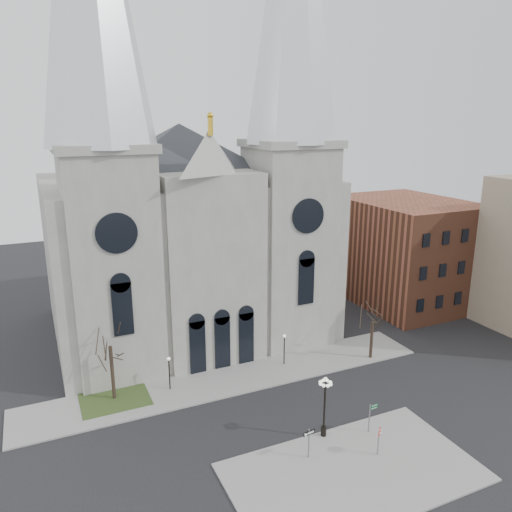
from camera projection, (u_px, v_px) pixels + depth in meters
name	position (u px, v px, depth m)	size (l,w,h in m)	color
ground	(284.00, 444.00, 38.93)	(160.00, 160.00, 0.00)	black
sidewalk_near	(353.00, 472.00, 35.72)	(18.00, 10.00, 0.14)	gray
sidewalk_far	(232.00, 379.00, 48.56)	(40.00, 6.00, 0.14)	gray
grass_patch	(115.00, 399.00, 45.05)	(6.00, 5.00, 0.18)	#374E21
cathedral	(189.00, 176.00, 54.05)	(33.00, 26.66, 54.00)	gray
bg_building_brick	(405.00, 251.00, 68.33)	(14.00, 18.00, 14.00)	brown
tree_left	(110.00, 343.00, 43.58)	(3.20, 3.20, 7.50)	black
tree_right	(373.00, 319.00, 51.62)	(3.20, 3.20, 6.00)	black
ped_lamp_left	(169.00, 368.00, 46.00)	(0.32, 0.32, 3.26)	black
ped_lamp_right	(284.00, 344.00, 50.79)	(0.32, 0.32, 3.26)	black
stop_sign	(379.00, 434.00, 37.04)	(0.85, 0.25, 2.42)	slate
globe_lamp	(325.00, 399.00, 38.90)	(1.21, 1.21, 5.16)	black
one_way_sign	(309.00, 439.00, 36.79)	(1.04, 0.19, 2.39)	slate
street_name_sign	(370.00, 416.00, 39.87)	(0.79, 0.10, 2.47)	slate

